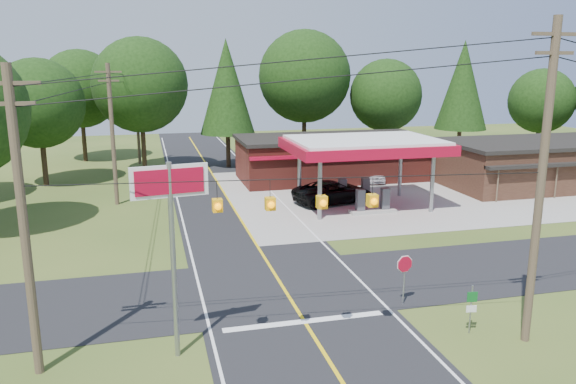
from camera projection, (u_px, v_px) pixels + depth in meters
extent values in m
plane|color=#344B1A|center=(283.00, 288.00, 25.53)|extent=(120.00, 120.00, 0.00)
cube|color=black|center=(283.00, 287.00, 25.53)|extent=(8.00, 120.00, 0.02)
cube|color=black|center=(283.00, 287.00, 25.53)|extent=(70.00, 7.00, 0.02)
cube|color=yellow|center=(283.00, 287.00, 25.53)|extent=(0.15, 110.00, 0.00)
cylinder|color=gray|center=(320.00, 188.00, 36.18)|extent=(0.28, 0.28, 4.20)
cylinder|color=gray|center=(299.00, 174.00, 40.90)|extent=(0.28, 0.28, 4.20)
cylinder|color=gray|center=(432.00, 182.00, 38.08)|extent=(0.28, 0.28, 4.20)
cylinder|color=gray|center=(400.00, 169.00, 42.81)|extent=(0.28, 0.28, 4.20)
cube|color=#A30823|center=(364.00, 146.00, 38.99)|extent=(10.60, 7.40, 0.70)
cube|color=white|center=(365.00, 140.00, 38.90)|extent=(10.00, 7.00, 0.25)
cube|color=#9E9B93|center=(372.00, 211.00, 38.23)|extent=(3.20, 0.90, 0.22)
cube|color=#3F3F44|center=(360.00, 200.00, 37.83)|extent=(0.55, 0.45, 1.50)
cube|color=#3F3F44|center=(385.00, 199.00, 38.26)|extent=(0.55, 0.45, 1.50)
cube|color=#9E9B93|center=(354.00, 199.00, 41.64)|extent=(3.20, 0.90, 0.22)
cube|color=#3F3F44|center=(342.00, 189.00, 41.24)|extent=(0.55, 0.45, 1.50)
cube|color=#3F3F44|center=(365.00, 188.00, 41.67)|extent=(0.55, 0.45, 1.50)
cube|color=maroon|center=(332.00, 159.00, 49.26)|extent=(16.00, 7.00, 3.50)
cube|color=black|center=(332.00, 138.00, 48.83)|extent=(16.40, 7.40, 0.30)
cube|color=#A30823|center=(346.00, 155.00, 45.65)|extent=(16.00, 0.50, 0.25)
cube|color=#382017|center=(563.00, 164.00, 46.93)|extent=(20.00, 8.00, 3.50)
cube|color=black|center=(565.00, 141.00, 46.50)|extent=(20.40, 8.40, 0.30)
cylinder|color=#473828|center=(540.00, 188.00, 19.42)|extent=(0.30, 0.30, 11.50)
cube|color=#473828|center=(556.00, 34.00, 18.26)|extent=(1.80, 0.12, 0.12)
cube|color=#473828|center=(554.00, 53.00, 18.40)|extent=(1.40, 0.12, 0.12)
cylinder|color=#473828|center=(24.00, 227.00, 17.43)|extent=(0.30, 0.30, 10.00)
cube|color=#473828|center=(8.00, 83.00, 16.44)|extent=(1.80, 0.12, 0.12)
cube|color=#473828|center=(10.00, 104.00, 16.58)|extent=(1.40, 0.12, 0.12)
cylinder|color=#473828|center=(113.00, 136.00, 39.52)|extent=(0.30, 0.30, 10.00)
cube|color=#473828|center=(108.00, 72.00, 38.54)|extent=(1.80, 0.12, 0.12)
cube|color=#473828|center=(109.00, 81.00, 38.67)|extent=(1.40, 0.12, 0.12)
cylinder|color=#473828|center=(137.00, 117.00, 56.00)|extent=(0.30, 0.30, 9.50)
cube|color=#F4A80C|center=(217.00, 205.00, 18.07)|extent=(0.32, 0.32, 0.42)
cube|color=#F4A80C|center=(270.00, 204.00, 18.29)|extent=(0.32, 0.32, 0.42)
cube|color=#F4A80C|center=(322.00, 202.00, 18.50)|extent=(0.32, 0.32, 0.42)
cube|color=#F4A80C|center=(372.00, 200.00, 18.72)|extent=(0.32, 0.32, 0.42)
cylinder|color=#332316|center=(44.00, 162.00, 46.33)|extent=(0.44, 0.44, 3.96)
sphere|color=black|center=(39.00, 103.00, 45.25)|extent=(7.26, 7.26, 7.26)
cylinder|color=#332316|center=(144.00, 148.00, 51.93)|extent=(0.44, 0.44, 4.68)
sphere|color=black|center=(140.00, 85.00, 50.65)|extent=(8.58, 8.58, 8.58)
cylinder|color=#332316|center=(228.00, 145.00, 54.82)|extent=(0.44, 0.44, 4.32)
cone|color=black|center=(227.00, 87.00, 53.56)|extent=(5.28, 5.28, 9.00)
cylinder|color=#332316|center=(304.00, 138.00, 57.59)|extent=(0.44, 0.44, 5.04)
sphere|color=black|center=(304.00, 76.00, 56.21)|extent=(9.24, 9.24, 9.24)
cylinder|color=#332316|center=(384.00, 143.00, 57.73)|extent=(0.44, 0.44, 3.96)
sphere|color=black|center=(386.00, 95.00, 56.65)|extent=(7.26, 7.26, 7.26)
cylinder|color=#332316|center=(459.00, 140.00, 58.65)|extent=(0.44, 0.44, 4.32)
cone|color=black|center=(463.00, 85.00, 57.39)|extent=(5.28, 5.28, 9.00)
cylinder|color=#332316|center=(537.00, 143.00, 58.74)|extent=(0.44, 0.44, 3.60)
sphere|color=black|center=(541.00, 101.00, 57.76)|extent=(6.60, 6.60, 6.60)
cylinder|color=#332316|center=(84.00, 141.00, 58.11)|extent=(0.44, 0.44, 4.32)
sphere|color=black|center=(80.00, 89.00, 56.92)|extent=(7.92, 7.92, 7.92)
imported|color=black|center=(333.00, 192.00, 40.78)|extent=(7.06, 7.06, 1.64)
imported|color=white|center=(371.00, 174.00, 48.30)|extent=(4.35, 4.35, 1.37)
cylinder|color=gray|center=(173.00, 262.00, 18.85)|extent=(0.18, 0.18, 6.86)
cube|color=white|center=(169.00, 181.00, 18.22)|extent=(2.53, 0.45, 1.08)
cube|color=#A30823|center=(170.00, 182.00, 18.18)|extent=(2.23, 0.39, 0.83)
cylinder|color=gray|center=(404.00, 281.00, 23.53)|extent=(0.07, 0.07, 2.11)
cylinder|color=gray|center=(471.00, 309.00, 21.03)|extent=(0.06, 0.06, 1.92)
cube|color=#0C591E|center=(472.00, 297.00, 20.88)|extent=(0.39, 0.09, 0.39)
cube|color=white|center=(471.00, 309.00, 20.98)|extent=(0.39, 0.09, 0.26)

